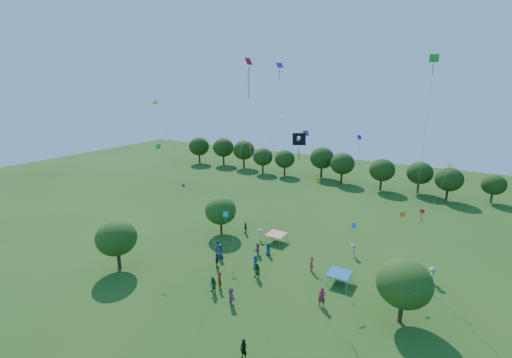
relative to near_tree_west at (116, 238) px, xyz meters
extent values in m
cylinder|color=#422B19|center=(0.00, 0.00, -2.72)|extent=(0.38, 0.38, 1.83)
ellipsoid|color=#2B5217|center=(0.00, 0.00, 0.01)|extent=(4.28, 4.28, 3.85)
cylinder|color=#422B19|center=(4.11, 13.18, -2.88)|extent=(0.31, 0.31, 1.52)
ellipsoid|color=#2B5217|center=(4.11, 13.18, -0.35)|extent=(4.17, 4.17, 3.76)
cylinder|color=#422B19|center=(27.79, 6.11, -2.75)|extent=(0.37, 0.37, 1.77)
ellipsoid|color=#2B5217|center=(27.79, 6.11, 0.03)|extent=(4.46, 4.46, 4.01)
cylinder|color=#422B19|center=(-26.68, 46.12, -2.56)|extent=(0.44, 0.44, 2.15)
ellipsoid|color=#213F12|center=(-26.68, 46.12, 0.71)|extent=(5.17, 5.17, 4.65)
cylinder|color=#422B19|center=(-20.22, 47.76, -2.55)|extent=(0.45, 0.45, 2.17)
ellipsoid|color=#213F12|center=(-20.22, 47.76, 0.75)|extent=(5.22, 5.22, 4.70)
cylinder|color=#422B19|center=(-13.92, 47.41, -2.56)|extent=(0.44, 0.44, 2.15)
ellipsoid|color=#213F12|center=(-13.92, 47.41, 0.71)|extent=(5.17, 5.17, 4.65)
cylinder|color=#422B19|center=(-7.34, 45.13, -2.70)|extent=(0.38, 0.38, 1.87)
ellipsoid|color=#213F12|center=(-7.34, 45.13, 0.13)|extent=(4.48, 4.48, 4.03)
cylinder|color=#422B19|center=(-2.12, 45.74, -2.72)|extent=(0.38, 0.38, 1.84)
ellipsoid|color=#213F12|center=(-2.12, 45.74, 0.08)|extent=(4.42, 4.42, 3.98)
cylinder|color=#422B19|center=(5.61, 48.14, -2.57)|extent=(0.44, 0.44, 2.14)
ellipsoid|color=#213F12|center=(5.61, 48.14, 0.69)|extent=(5.14, 5.14, 4.63)
cylinder|color=#422B19|center=(10.71, 45.97, -2.63)|extent=(0.42, 0.42, 2.03)
ellipsoid|color=#213F12|center=(10.71, 45.97, 0.45)|extent=(4.86, 4.86, 4.37)
cylinder|color=#422B19|center=(18.69, 44.85, -2.66)|extent=(0.40, 0.40, 1.96)
ellipsoid|color=#213F12|center=(18.69, 44.85, 0.32)|extent=(4.71, 4.71, 4.24)
cylinder|color=#422B19|center=(25.06, 46.38, -2.68)|extent=(0.39, 0.39, 1.91)
ellipsoid|color=#213F12|center=(25.06, 46.38, 0.23)|extent=(4.59, 4.59, 4.13)
cylinder|color=#422B19|center=(29.86, 44.21, -2.69)|extent=(0.39, 0.39, 1.89)
ellipsoid|color=#213F12|center=(29.86, 44.21, 0.18)|extent=(4.54, 4.54, 4.08)
cylinder|color=#422B19|center=(36.52, 46.75, -2.85)|extent=(0.33, 0.33, 1.58)
ellipsoid|color=#213F12|center=(36.52, 46.75, -0.44)|extent=(3.80, 3.80, 3.42)
cube|color=red|center=(11.74, 14.56, -2.59)|extent=(2.20, 2.20, 0.08)
cylinder|color=#999999|center=(10.74, 13.56, -3.09)|extent=(0.05, 0.05, 1.10)
cylinder|color=#999999|center=(12.74, 13.56, -3.09)|extent=(0.05, 0.05, 1.10)
cylinder|color=#999999|center=(10.74, 15.56, -3.09)|extent=(0.05, 0.05, 1.10)
cylinder|color=#999999|center=(12.74, 15.56, -3.09)|extent=(0.05, 0.05, 1.10)
cube|color=#175998|center=(21.55, 9.35, -2.59)|extent=(2.20, 2.20, 0.08)
cylinder|color=#999999|center=(20.55, 8.35, -3.09)|extent=(0.05, 0.05, 1.10)
cylinder|color=#999999|center=(22.55, 8.35, -3.09)|extent=(0.05, 0.05, 1.10)
cylinder|color=#999999|center=(20.55, 10.35, -3.09)|extent=(0.05, 0.05, 1.10)
cylinder|color=#999999|center=(22.55, 10.35, -3.09)|extent=(0.05, 0.05, 1.10)
imported|color=black|center=(18.56, -3.95, -2.84)|extent=(0.61, 0.41, 1.59)
imported|color=navy|center=(12.55, 10.93, -2.86)|extent=(0.86, 0.66, 1.55)
imported|color=#A0351D|center=(18.30, 10.02, -2.79)|extent=(0.71, 0.75, 1.70)
imported|color=#255731|center=(11.66, 1.46, -2.79)|extent=(0.92, 0.63, 1.70)
imported|color=beige|center=(9.76, 13.92, -2.85)|extent=(1.09, 1.01, 1.57)
imported|color=#3B312F|center=(7.00, 14.75, -2.84)|extent=(0.98, 0.96, 1.60)
imported|color=#935682|center=(11.48, 10.28, -2.87)|extent=(0.64, 1.48, 1.54)
imported|color=navy|center=(8.14, 7.45, -2.78)|extent=(0.90, 0.55, 1.72)
imported|color=maroon|center=(21.36, 4.79, -2.70)|extent=(0.76, 0.56, 1.87)
imported|color=#265022|center=(13.98, 5.84, -2.78)|extent=(0.90, 0.57, 1.71)
imported|color=#A7A085|center=(21.30, 15.56, -2.85)|extent=(0.91, 1.13, 1.58)
imported|color=#413534|center=(9.16, 5.46, -2.77)|extent=(0.92, 1.11, 1.74)
imported|color=#A7618A|center=(14.12, 0.93, -2.78)|extent=(1.55, 1.50, 1.71)
imported|color=navy|center=(12.80, 7.53, -2.87)|extent=(0.85, 0.78, 1.53)
imported|color=maroon|center=(11.67, 2.48, -2.76)|extent=(0.77, 0.73, 1.75)
imported|color=#285F38|center=(7.14, 8.33, -2.82)|extent=(0.55, 0.86, 1.64)
imported|color=#B8AD93|center=(29.62, 13.94, -2.73)|extent=(0.65, 1.23, 1.81)
imported|color=#433B36|center=(26.59, 15.01, -2.85)|extent=(0.94, 0.45, 1.57)
cube|color=black|center=(17.55, 7.32, 10.98)|extent=(1.36, 1.14, 1.02)
cube|color=black|center=(17.55, 7.37, 9.63)|extent=(0.13, 0.27, 1.18)
sphere|color=white|center=(17.55, 7.26, 11.08)|extent=(0.37, 0.37, 0.37)
cylinder|color=white|center=(17.55, 7.26, 10.80)|extent=(0.27, 0.52, 0.34)
cylinder|color=white|center=(17.55, 7.26, 10.80)|extent=(0.27, 0.52, 0.34)
cylinder|color=beige|center=(18.92, 6.45, 4.07)|extent=(2.75, 1.75, 12.82)
cube|color=red|center=(11.92, 7.76, 17.92)|extent=(0.50, 0.79, 0.64)
cube|color=red|center=(11.92, 7.81, 15.96)|extent=(0.42, 0.56, 2.94)
cylinder|color=beige|center=(11.33, 6.76, 7.64)|extent=(1.20, 2.03, 19.95)
cube|color=red|center=(27.99, 13.85, 3.85)|extent=(0.42, 0.29, 0.33)
cube|color=red|center=(27.99, 13.90, 3.14)|extent=(0.16, 0.21, 0.93)
cylinder|color=beige|center=(27.50, 14.66, 0.68)|extent=(1.00, 1.63, 6.03)
cube|color=#FF3D0D|center=(5.40, 18.72, 7.55)|extent=(0.41, 0.48, 0.35)
cube|color=#FF3D0D|center=(5.40, 18.77, 6.93)|extent=(0.10, 0.17, 0.70)
cylinder|color=beige|center=(7.03, 17.04, 2.52)|extent=(3.28, 3.38, 9.72)
cube|color=#CFFF16|center=(4.75, 2.42, 14.15)|extent=(0.43, 0.45, 0.36)
cylinder|color=beige|center=(6.96, 4.32, 5.82)|extent=(4.44, 3.84, 16.32)
cube|color=#1A9128|center=(-0.64, 7.51, 8.70)|extent=(0.66, 0.41, 0.54)
cylinder|color=beige|center=(4.34, 6.89, 3.05)|extent=(9.96, 1.25, 10.80)
cube|color=#131FC3|center=(20.49, 17.56, 10.08)|extent=(0.47, 0.55, 0.45)
cylinder|color=beige|center=(21.61, 16.19, 3.77)|extent=(2.26, 2.76, 12.21)
cube|color=#9E1A81|center=(15.54, 13.87, 10.64)|extent=(0.70, 0.75, 0.55)
cylinder|color=beige|center=(15.53, 11.99, 4.01)|extent=(0.04, 3.77, 12.71)
cube|color=white|center=(9.63, 19.44, 11.38)|extent=(0.52, 0.43, 0.38)
cube|color=white|center=(9.63, 19.49, 10.67)|extent=(0.12, 0.21, 0.86)
cylinder|color=beige|center=(9.15, 17.34, 4.43)|extent=(0.98, 4.22, 13.54)
cube|color=#0CB48A|center=(8.43, 8.28, 1.59)|extent=(0.68, 0.53, 0.54)
cube|color=#0CB48A|center=(8.43, 8.33, 0.58)|extent=(0.16, 0.28, 1.24)
cylinder|color=beige|center=(8.93, 8.50, -0.50)|extent=(1.02, 0.46, 3.68)
cube|color=#C60B38|center=(1.74, 8.87, 3.82)|extent=(0.43, 0.48, 0.29)
cylinder|color=beige|center=(5.35, 7.51, 0.66)|extent=(7.22, 2.76, 6.01)
cube|color=#D9610B|center=(25.80, 18.54, 1.51)|extent=(0.60, 0.46, 0.43)
cube|color=#D9610B|center=(25.80, 18.59, 0.81)|extent=(0.14, 0.17, 0.70)
cylinder|color=beige|center=(26.32, 16.89, -0.53)|extent=(1.05, 3.31, 3.63)
cube|color=gold|center=(17.43, 13.01, 5.71)|extent=(0.55, 0.64, 0.44)
cylinder|color=beige|center=(16.48, 11.57, 1.57)|extent=(1.93, 2.91, 7.83)
cube|color=#1A8F1C|center=(27.46, 11.63, 17.87)|extent=(0.76, 0.44, 0.65)
cube|color=#1A8F1C|center=(27.46, 11.68, 17.00)|extent=(0.16, 0.19, 0.82)
cylinder|color=beige|center=(27.38, 13.35, 7.62)|extent=(0.19, 3.46, 19.91)
cube|color=#1785E7|center=(23.62, 5.02, 4.64)|extent=(0.49, 0.55, 0.36)
cylinder|color=beige|center=(23.83, 3.66, 1.06)|extent=(0.43, 2.74, 6.79)
cube|color=purple|center=(11.49, 15.25, 17.94)|extent=(0.82, 0.86, 0.57)
cube|color=purple|center=(11.49, 15.30, 16.82)|extent=(0.09, 0.30, 1.31)
cylinder|color=beige|center=(10.13, 15.25, 7.65)|extent=(2.72, 0.02, 19.98)
cube|color=silver|center=(29.73, 10.25, 9.38)|extent=(0.41, 0.33, 0.28)
cylinder|color=beige|center=(28.51, 12.67, 3.44)|extent=(2.47, 4.86, 11.57)
camera|label=1|loc=(29.82, -21.41, 15.64)|focal=24.00mm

